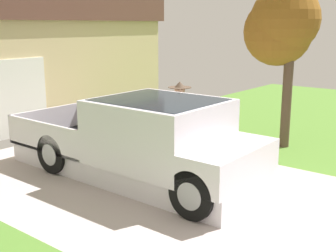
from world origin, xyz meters
TOP-DOWN VIEW (x-y plane):
  - pickup_truck at (0.19, 4.82)m, footprint 2.14×5.38m
  - person_with_hat at (1.57, 5.14)m, footprint 0.50×0.50m
  - handbag at (1.51, 4.81)m, footprint 0.33×0.19m
  - front_yard_tree at (4.06, 4.00)m, footprint 1.70×1.82m

SIDE VIEW (x-z plane):
  - handbag at x=1.51m, z-range -0.08..0.34m
  - pickup_truck at x=0.19m, z-range -0.07..1.54m
  - person_with_hat at x=1.57m, z-range 0.17..1.92m
  - front_yard_tree at x=4.06m, z-range 0.96..4.82m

